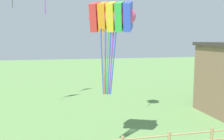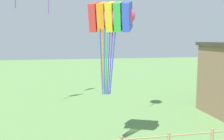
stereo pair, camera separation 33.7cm
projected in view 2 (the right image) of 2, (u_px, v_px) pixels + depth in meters
The scene contains 1 object.
kite_rainbow_parafoil at pixel (111, 17), 10.98m from camera, with size 2.50×2.11×4.21m.
Camera 2 is at (-2.46, -4.16, 5.25)m, focal length 40.00 mm.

